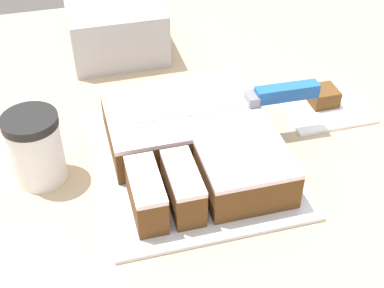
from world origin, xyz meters
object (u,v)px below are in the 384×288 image
Objects in this scene: cake_board at (192,161)px; cake at (194,142)px; knife at (263,97)px; storage_box at (116,28)px; coffee_cup at (36,148)px; brownie at (323,96)px.

cake_board is 1.19× the size of cake.
storage_box is at bearing -60.40° from knife.
cake is 2.52× the size of coffee_cup.
brownie reaches higher than cake_board.
storage_box reaches higher than cake.
knife is at bearing -62.01° from storage_box.
knife reaches higher than brownie.
storage_box reaches higher than cake_board.
storage_box is (-0.06, 0.36, 0.01)m from cake.
cake is 1.52× the size of storage_box.
cake_board is 0.37m from storage_box.
knife is 0.37m from storage_box.
cake_board is 0.14m from knife.
knife is 6.57× the size of brownie.
storage_box is (-0.31, 0.28, 0.03)m from brownie.
knife reaches higher than cake_board.
coffee_cup reaches higher than storage_box.
cake_board is 3.00× the size of coffee_cup.
coffee_cup reaches higher than knife.
knife is 1.66× the size of storage_box.
brownie is at bearing 18.06° from cake.
brownie is 0.41m from storage_box.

